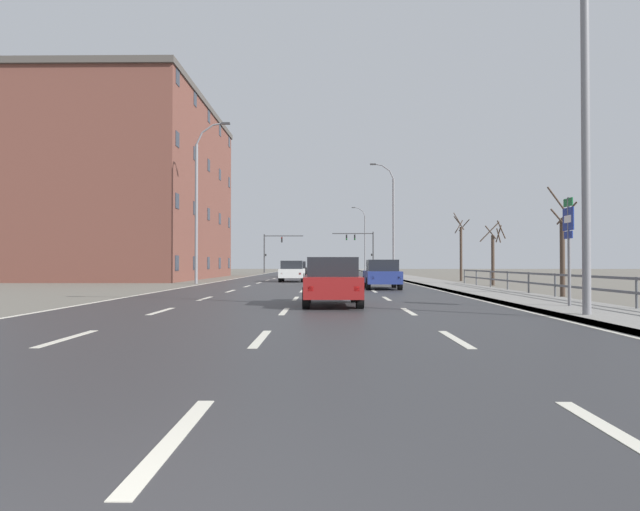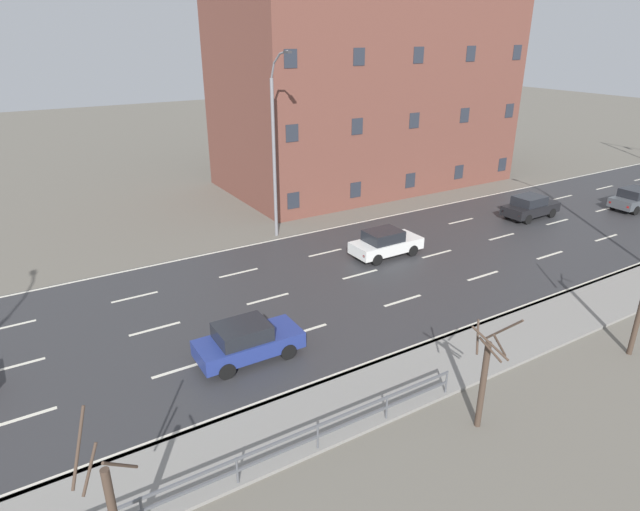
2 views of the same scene
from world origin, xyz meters
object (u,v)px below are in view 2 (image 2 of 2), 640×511
at_px(car_far_left, 530,207).
at_px(car_near_left, 247,341).
at_px(street_lamp_left_bank, 275,150).
at_px(car_distant, 636,199).
at_px(car_mid_centre, 385,243).
at_px(brick_building, 365,84).

bearing_deg(car_far_left, car_near_left, -77.60).
distance_m(street_lamp_left_bank, car_far_left, 17.98).
xyz_separation_m(car_distant, car_near_left, (3.11, -31.67, 0.00)).
xyz_separation_m(street_lamp_left_bank, car_mid_centre, (6.11, 3.73, -4.57)).
bearing_deg(car_far_left, car_distant, 70.35).
relative_size(car_mid_centre, car_near_left, 1.00).
height_order(car_mid_centre, car_distant, same).
height_order(car_mid_centre, brick_building, brick_building).
relative_size(car_mid_centre, car_distant, 0.99).
distance_m(car_mid_centre, car_distant, 20.83).
xyz_separation_m(street_lamp_left_bank, car_near_left, (11.60, -7.24, -4.57)).
height_order(car_distant, brick_building, brick_building).
bearing_deg(street_lamp_left_bank, brick_building, 123.69).
distance_m(street_lamp_left_bank, car_near_left, 14.42).
relative_size(car_mid_centre, car_far_left, 0.99).
xyz_separation_m(car_mid_centre, car_distant, (2.38, 20.70, 0.00)).
relative_size(car_near_left, brick_building, 0.18).
distance_m(street_lamp_left_bank, car_mid_centre, 8.49).
height_order(car_mid_centre, car_far_left, same).
relative_size(car_far_left, car_near_left, 1.01).
bearing_deg(brick_building, street_lamp_left_bank, -56.31).
bearing_deg(car_far_left, brick_building, -165.67).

